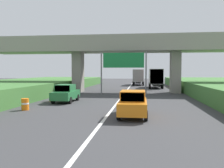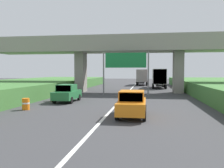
% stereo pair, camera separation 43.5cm
% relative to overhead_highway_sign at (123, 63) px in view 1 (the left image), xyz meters
% --- Properties ---
extents(lane_centre_stripe, '(0.20, 94.99, 0.01)m').
position_rel_overhead_highway_sign_xyz_m(lane_centre_stripe, '(0.00, -3.08, -4.05)').
color(lane_centre_stripe, white).
rests_on(lane_centre_stripe, ground).
extents(overpass_bridge, '(40.00, 4.80, 7.97)m').
position_rel_overhead_highway_sign_xyz_m(overpass_bridge, '(0.00, 3.79, 1.98)').
color(overpass_bridge, gray).
rests_on(overpass_bridge, ground).
extents(overhead_highway_sign, '(5.88, 0.18, 5.47)m').
position_rel_overhead_highway_sign_xyz_m(overhead_highway_sign, '(0.00, 0.00, 0.00)').
color(overhead_highway_sign, slate).
rests_on(overhead_highway_sign, ground).
extents(truck_blue, '(2.44, 7.30, 3.44)m').
position_rel_overhead_highway_sign_xyz_m(truck_blue, '(1.61, 22.54, -2.12)').
color(truck_blue, black).
rests_on(truck_blue, ground).
extents(truck_red, '(2.44, 7.30, 3.44)m').
position_rel_overhead_highway_sign_xyz_m(truck_red, '(4.82, 13.48, -2.12)').
color(truck_red, black).
rests_on(truck_red, ground).
extents(car_green, '(1.86, 4.10, 1.72)m').
position_rel_overhead_highway_sign_xyz_m(car_green, '(-5.06, -7.71, -3.19)').
color(car_green, '#236B38').
rests_on(car_green, ground).
extents(car_orange, '(1.86, 4.10, 1.72)m').
position_rel_overhead_highway_sign_xyz_m(car_orange, '(1.73, -14.40, -3.19)').
color(car_orange, orange).
rests_on(car_orange, ground).
extents(construction_barrel_2, '(0.57, 0.57, 0.90)m').
position_rel_overhead_highway_sign_xyz_m(construction_barrel_2, '(-6.59, -12.82, -3.59)').
color(construction_barrel_2, orange).
rests_on(construction_barrel_2, ground).
extents(construction_barrel_3, '(0.57, 0.57, 0.90)m').
position_rel_overhead_highway_sign_xyz_m(construction_barrel_3, '(-6.54, -7.38, -3.59)').
color(construction_barrel_3, orange).
rests_on(construction_barrel_3, ground).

